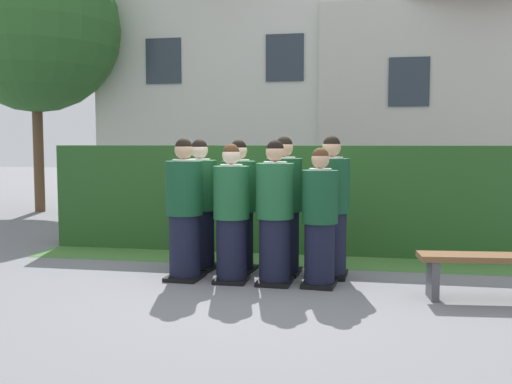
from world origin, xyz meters
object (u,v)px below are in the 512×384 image
object	(u,v)px
student_front_row_1	(231,216)
student_rear_row_1	(239,209)
student_rear_row_2	(284,209)
student_rear_row_3	(331,210)
student_front_row_2	(275,216)
student_front_row_3	(320,221)
student_rear_row_0	(200,208)
student_front_row_0	(184,212)
wooden_bench	(487,267)

from	to	relation	value
student_front_row_1	student_rear_row_1	xyz separation A→B (m)	(-0.04, 0.56, 0.02)
student_rear_row_2	student_rear_row_3	xyz separation A→B (m)	(0.59, -0.06, 0.00)
student_front_row_2	student_rear_row_3	world-z (taller)	student_rear_row_3
student_front_row_1	student_rear_row_2	bearing A→B (deg)	43.50
student_rear_row_1	student_rear_row_2	size ratio (longest dim) A/B	0.98
student_front_row_2	student_rear_row_1	world-z (taller)	student_rear_row_1
student_front_row_3	student_rear_row_3	world-z (taller)	student_rear_row_3
student_rear_row_0	student_rear_row_1	size ratio (longest dim) A/B	1.00
student_front_row_2	student_rear_row_0	size ratio (longest dim) A/B	0.99
student_front_row_0	student_front_row_3	bearing A→B (deg)	-1.29
wooden_bench	student_front_row_1	bearing A→B (deg)	173.97
student_front_row_3	student_rear_row_3	size ratio (longest dim) A/B	0.92
student_rear_row_0	student_front_row_2	bearing A→B (deg)	-28.75
student_front_row_0	student_front_row_1	xyz separation A→B (m)	(0.58, -0.01, -0.03)
student_front_row_3	student_rear_row_2	distance (m)	0.74
student_front_row_0	student_rear_row_2	world-z (taller)	student_rear_row_2
student_rear_row_1	wooden_bench	world-z (taller)	student_rear_row_1
student_rear_row_1	student_rear_row_3	distance (m)	1.18
student_front_row_1	student_rear_row_2	world-z (taller)	student_rear_row_2
student_rear_row_0	student_rear_row_2	size ratio (longest dim) A/B	0.98
student_front_row_1	student_front_row_3	distance (m)	1.04
student_rear_row_0	student_rear_row_3	world-z (taller)	student_rear_row_3
student_front_row_2	student_front_row_3	distance (m)	0.52
student_rear_row_2	wooden_bench	size ratio (longest dim) A/B	1.21
student_rear_row_2	wooden_bench	world-z (taller)	student_rear_row_2
student_rear_row_0	wooden_bench	distance (m)	3.51
student_front_row_1	student_rear_row_2	xyz separation A→B (m)	(0.55, 0.52, 0.05)
student_rear_row_3	wooden_bench	world-z (taller)	student_rear_row_3
student_rear_row_3	student_front_row_1	bearing A→B (deg)	-157.71
student_front_row_3	student_rear_row_2	xyz separation A→B (m)	(-0.49, 0.55, 0.07)
wooden_bench	student_rear_row_2	bearing A→B (deg)	160.07
student_front_row_0	student_rear_row_0	world-z (taller)	student_front_row_0
student_front_row_3	student_rear_row_2	bearing A→B (deg)	131.93
student_front_row_1	student_rear_row_0	world-z (taller)	student_rear_row_0
student_rear_row_0	student_rear_row_1	distance (m)	0.52
student_rear_row_0	student_rear_row_1	world-z (taller)	student_rear_row_0
student_front_row_2	student_rear_row_2	size ratio (longest dim) A/B	0.97
student_front_row_2	student_rear_row_2	world-z (taller)	student_rear_row_2
student_rear_row_3	wooden_bench	bearing A→B (deg)	-24.51
student_rear_row_0	student_rear_row_1	xyz separation A→B (m)	(0.52, -0.03, -0.00)
student_rear_row_1	student_front_row_2	bearing A→B (deg)	-45.41
student_rear_row_1	student_rear_row_3	size ratio (longest dim) A/B	0.97
student_rear_row_0	student_front_row_3	bearing A→B (deg)	-20.77
student_front_row_2	student_front_row_3	world-z (taller)	student_front_row_2
student_rear_row_2	student_front_row_2	bearing A→B (deg)	-93.08
student_rear_row_1	student_rear_row_3	bearing A→B (deg)	-4.37
student_front_row_2	student_rear_row_1	distance (m)	0.80
student_front_row_0	student_front_row_3	size ratio (longest dim) A/B	1.07
student_front_row_1	wooden_bench	bearing A→B (deg)	-6.03
student_front_row_1	student_front_row_3	bearing A→B (deg)	-1.36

